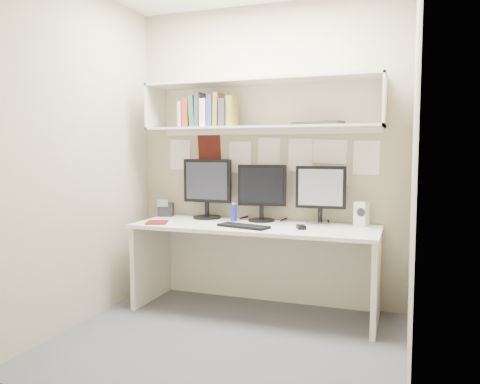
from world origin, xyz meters
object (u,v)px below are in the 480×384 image
(monitor_left, at_px, (207,187))
(desk, at_px, (255,268))
(speaker, at_px, (362,214))
(monitor_right, at_px, (321,193))
(desk_phone, at_px, (166,209))
(monitor_center, at_px, (262,191))
(keyboard, at_px, (243,226))
(maroon_notebook, at_px, (157,222))

(monitor_left, bearing_deg, desk, -20.65)
(monitor_left, height_order, speaker, monitor_left)
(desk, bearing_deg, monitor_right, 23.70)
(speaker, distance_m, desk_phone, 1.77)
(monitor_center, height_order, keyboard, monitor_center)
(monitor_right, distance_m, desk_phone, 1.45)
(desk, relative_size, monitor_right, 4.15)
(desk, height_order, desk_phone, desk_phone)
(monitor_center, relative_size, speaker, 2.47)
(monitor_right, height_order, keyboard, monitor_right)
(monitor_right, bearing_deg, speaker, 1.22)
(speaker, relative_size, maroon_notebook, 0.95)
(monitor_center, bearing_deg, keyboard, -104.19)
(monitor_center, bearing_deg, speaker, -7.62)
(monitor_center, xyz_separation_m, desk_phone, (-0.93, -0.00, -0.20))
(monitor_left, distance_m, monitor_right, 1.02)
(monitor_center, bearing_deg, desk_phone, 171.41)
(monitor_left, distance_m, speaker, 1.36)
(maroon_notebook, bearing_deg, desk_phone, 87.70)
(monitor_right, bearing_deg, keyboard, -146.53)
(monitor_right, relative_size, maroon_notebook, 2.33)
(monitor_center, relative_size, desk_phone, 3.04)
(monitor_right, height_order, desk_phone, monitor_right)
(monitor_right, relative_size, speaker, 2.44)
(maroon_notebook, xyz_separation_m, desk_phone, (-0.13, 0.41, 0.06))
(desk, xyz_separation_m, maroon_notebook, (-0.81, -0.19, 0.37))
(monitor_left, distance_m, maroon_notebook, 0.57)
(monitor_center, bearing_deg, desk, -96.76)
(keyboard, relative_size, speaker, 2.12)
(monitor_left, xyz_separation_m, maroon_notebook, (-0.29, -0.41, -0.28))
(keyboard, bearing_deg, desk_phone, 171.76)
(desk, xyz_separation_m, monitor_center, (-0.01, 0.22, 0.63))
(desk, height_order, speaker, speaker)
(monitor_right, xyz_separation_m, maroon_notebook, (-1.31, -0.41, -0.26))
(monitor_right, bearing_deg, maroon_notebook, -164.01)
(monitor_right, relative_size, keyboard, 1.15)
(maroon_notebook, bearing_deg, monitor_left, 34.27)
(speaker, bearing_deg, maroon_notebook, -148.34)
(speaker, bearing_deg, monitor_center, -161.78)
(desk, bearing_deg, desk_phone, 166.91)
(monitor_center, bearing_deg, monitor_left, 171.39)
(keyboard, bearing_deg, monitor_center, 99.00)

